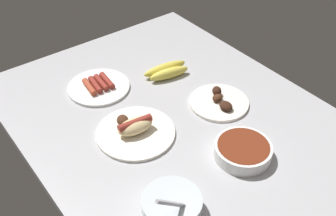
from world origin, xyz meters
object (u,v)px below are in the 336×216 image
object	(u,v)px
banana_bunch	(167,71)
bowl_chili	(243,150)
bowl_coleslaw	(172,205)
plate_grilled_meat	(219,102)
plate_hotdog_assembled	(135,130)
plate_sausages	(99,86)

from	to	relation	value
banana_bunch	bowl_chili	bearing A→B (deg)	-9.03
bowl_chili	bowl_coleslaw	world-z (taller)	bowl_coleslaw
plate_grilled_meat	bowl_coleslaw	size ratio (longest dim) A/B	1.29
bowl_chili	banana_bunch	world-z (taller)	bowl_chili
plate_hotdog_assembled	banana_bunch	xyz separation A→B (cm)	(-18.85, 26.50, 0.27)
plate_hotdog_assembled	bowl_chili	bearing A→B (deg)	36.12
plate_sausages	plate_hotdog_assembled	xyz separation A→B (cm)	(26.87, -2.79, 0.78)
plate_hotdog_assembled	banana_bunch	distance (cm)	32.52
plate_hotdog_assembled	bowl_chili	world-z (taller)	plate_hotdog_assembled
plate_sausages	plate_hotdog_assembled	bearing A→B (deg)	-5.93
bowl_chili	plate_grilled_meat	bearing A→B (deg)	152.99
plate_grilled_meat	bowl_chili	distance (cm)	24.30
plate_grilled_meat	banana_bunch	xyz separation A→B (cm)	(-23.68, -3.82, 1.04)
plate_sausages	bowl_coleslaw	distance (cm)	57.72
plate_grilled_meat	bowl_coleslaw	xyz separation A→B (cm)	(24.81, -39.10, 1.98)
bowl_chili	plate_sausages	bearing A→B (deg)	-162.79
bowl_coleslaw	plate_grilled_meat	bearing A→B (deg)	122.39
bowl_coleslaw	banana_bunch	bearing A→B (deg)	143.96
plate_grilled_meat	bowl_coleslaw	world-z (taller)	bowl_coleslaw
plate_hotdog_assembled	bowl_coleslaw	size ratio (longest dim) A/B	1.58
plate_grilled_meat	plate_hotdog_assembled	bearing A→B (deg)	-99.07
plate_grilled_meat	bowl_coleslaw	bearing A→B (deg)	-57.61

